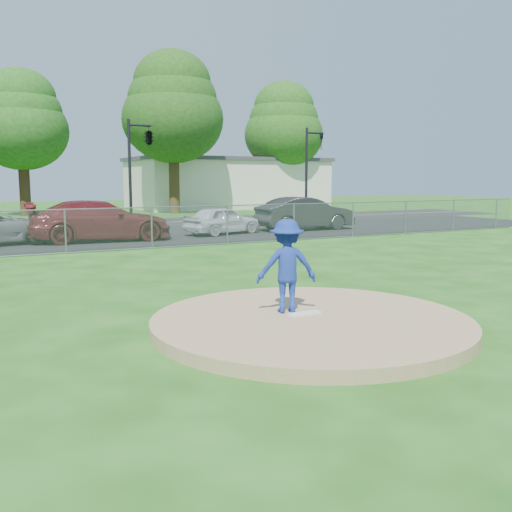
{
  "coord_description": "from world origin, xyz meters",
  "views": [
    {
      "loc": [
        -5.19,
        -7.89,
        2.52
      ],
      "look_at": [
        0.0,
        2.0,
        1.0
      ],
      "focal_mm": 40.0,
      "sensor_mm": 36.0,
      "label": 1
    }
  ],
  "objects_px": {
    "traffic_signal_right": "(310,165)",
    "pitcher": "(287,266)",
    "traffic_signal_center": "(147,139)",
    "commercial_building": "(227,183)",
    "tree_far_right": "(284,125)",
    "tree_center": "(21,119)",
    "parked_car_darkred": "(100,221)",
    "tree_right": "(173,107)",
    "parked_car_pearl": "(222,220)",
    "parked_car_charcoal": "(305,213)"
  },
  "relations": [
    {
      "from": "commercial_building",
      "to": "parked_car_pearl",
      "type": "height_order",
      "value": "commercial_building"
    },
    {
      "from": "tree_far_right",
      "to": "pitcher",
      "type": "height_order",
      "value": "tree_far_right"
    },
    {
      "from": "commercial_building",
      "to": "tree_right",
      "type": "distance_m",
      "value": 10.73
    },
    {
      "from": "parked_car_darkred",
      "to": "traffic_signal_right",
      "type": "bearing_deg",
      "value": -61.5
    },
    {
      "from": "parked_car_darkred",
      "to": "parked_car_charcoal",
      "type": "bearing_deg",
      "value": -83.3
    },
    {
      "from": "traffic_signal_center",
      "to": "parked_car_darkred",
      "type": "height_order",
      "value": "traffic_signal_center"
    },
    {
      "from": "tree_center",
      "to": "pitcher",
      "type": "bearing_deg",
      "value": -88.59
    },
    {
      "from": "traffic_signal_right",
      "to": "pitcher",
      "type": "xyz_separation_m",
      "value": [
        -14.41,
        -21.48,
        -2.35
      ]
    },
    {
      "from": "traffic_signal_center",
      "to": "parked_car_pearl",
      "type": "bearing_deg",
      "value": -76.16
    },
    {
      "from": "tree_center",
      "to": "pitcher",
      "type": "relative_size",
      "value": 6.06
    },
    {
      "from": "tree_far_right",
      "to": "tree_center",
      "type": "bearing_deg",
      "value": -177.27
    },
    {
      "from": "tree_center",
      "to": "traffic_signal_center",
      "type": "height_order",
      "value": "tree_center"
    },
    {
      "from": "pitcher",
      "to": "parked_car_darkred",
      "type": "height_order",
      "value": "pitcher"
    },
    {
      "from": "tree_right",
      "to": "pitcher",
      "type": "xyz_separation_m",
      "value": [
        -9.18,
        -31.48,
        -6.64
      ]
    },
    {
      "from": "commercial_building",
      "to": "tree_far_right",
      "type": "height_order",
      "value": "tree_far_right"
    },
    {
      "from": "commercial_building",
      "to": "tree_far_right",
      "type": "relative_size",
      "value": 1.53
    },
    {
      "from": "parked_car_charcoal",
      "to": "tree_right",
      "type": "bearing_deg",
      "value": 4.3
    },
    {
      "from": "traffic_signal_right",
      "to": "traffic_signal_center",
      "type": "bearing_deg",
      "value": -180.0
    },
    {
      "from": "tree_far_right",
      "to": "parked_car_darkred",
      "type": "bearing_deg",
      "value": -135.77
    },
    {
      "from": "tree_center",
      "to": "tree_far_right",
      "type": "height_order",
      "value": "tree_far_right"
    },
    {
      "from": "pitcher",
      "to": "tree_right",
      "type": "bearing_deg",
      "value": -87.33
    },
    {
      "from": "tree_far_right",
      "to": "parked_car_charcoal",
      "type": "relative_size",
      "value": 2.19
    },
    {
      "from": "pitcher",
      "to": "traffic_signal_center",
      "type": "bearing_deg",
      "value": -82.0
    },
    {
      "from": "tree_center",
      "to": "parked_car_charcoal",
      "type": "relative_size",
      "value": 2.01
    },
    {
      "from": "commercial_building",
      "to": "traffic_signal_right",
      "type": "distance_m",
      "value": 16.14
    },
    {
      "from": "traffic_signal_right",
      "to": "pitcher",
      "type": "height_order",
      "value": "traffic_signal_right"
    },
    {
      "from": "tree_far_right",
      "to": "parked_car_pearl",
      "type": "distance_m",
      "value": 24.92
    },
    {
      "from": "pitcher",
      "to": "traffic_signal_right",
      "type": "bearing_deg",
      "value": -104.94
    },
    {
      "from": "traffic_signal_center",
      "to": "parked_car_darkred",
      "type": "relative_size",
      "value": 0.99
    },
    {
      "from": "traffic_signal_right",
      "to": "parked_car_charcoal",
      "type": "distance_m",
      "value": 7.78
    },
    {
      "from": "tree_right",
      "to": "tree_far_right",
      "type": "height_order",
      "value": "tree_right"
    },
    {
      "from": "parked_car_pearl",
      "to": "parked_car_darkred",
      "type": "bearing_deg",
      "value": 76.57
    },
    {
      "from": "tree_center",
      "to": "pitcher",
      "type": "height_order",
      "value": "tree_center"
    },
    {
      "from": "commercial_building",
      "to": "tree_center",
      "type": "distance_m",
      "value": 17.99
    },
    {
      "from": "commercial_building",
      "to": "parked_car_charcoal",
      "type": "height_order",
      "value": "commercial_building"
    },
    {
      "from": "commercial_building",
      "to": "tree_right",
      "type": "relative_size",
      "value": 1.41
    },
    {
      "from": "tree_center",
      "to": "tree_right",
      "type": "relative_size",
      "value": 0.85
    },
    {
      "from": "tree_right",
      "to": "parked_car_pearl",
      "type": "relative_size",
      "value": 3.1
    },
    {
      "from": "tree_center",
      "to": "tree_far_right",
      "type": "bearing_deg",
      "value": 2.73
    },
    {
      "from": "tree_center",
      "to": "traffic_signal_center",
      "type": "xyz_separation_m",
      "value": [
        4.97,
        -12.0,
        -1.86
      ]
    },
    {
      "from": "commercial_building",
      "to": "traffic_signal_center",
      "type": "relative_size",
      "value": 2.93
    },
    {
      "from": "parked_car_pearl",
      "to": "parked_car_charcoal",
      "type": "relative_size",
      "value": 0.76
    },
    {
      "from": "traffic_signal_right",
      "to": "parked_car_darkred",
      "type": "xyz_separation_m",
      "value": [
        -14.31,
        -6.53,
        -2.53
      ]
    },
    {
      "from": "tree_far_right",
      "to": "parked_car_pearl",
      "type": "relative_size",
      "value": 2.87
    },
    {
      "from": "commercial_building",
      "to": "traffic_signal_center",
      "type": "xyz_separation_m",
      "value": [
        -12.03,
        -16.0,
        2.45
      ]
    },
    {
      "from": "traffic_signal_right",
      "to": "pitcher",
      "type": "relative_size",
      "value": 3.45
    },
    {
      "from": "parked_car_darkred",
      "to": "parked_car_charcoal",
      "type": "height_order",
      "value": "parked_car_darkred"
    },
    {
      "from": "commercial_building",
      "to": "pitcher",
      "type": "xyz_separation_m",
      "value": [
        -16.18,
        -37.48,
        -1.15
      ]
    },
    {
      "from": "commercial_building",
      "to": "traffic_signal_right",
      "type": "xyz_separation_m",
      "value": [
        -1.76,
        -16.0,
        1.2
      ]
    },
    {
      "from": "tree_center",
      "to": "parked_car_charcoal",
      "type": "xyz_separation_m",
      "value": [
        11.06,
        -18.05,
        -5.65
      ]
    }
  ]
}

